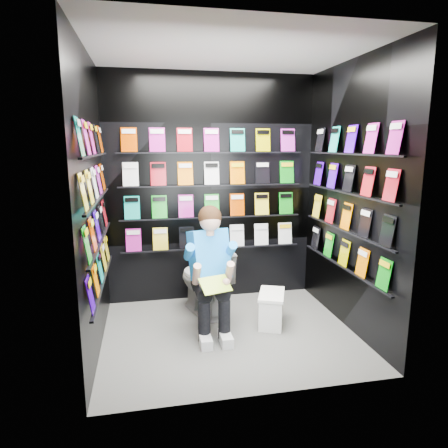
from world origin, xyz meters
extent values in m
plane|color=#62625F|center=(0.00, 0.00, 0.00)|extent=(2.40, 2.40, 0.00)
plane|color=white|center=(0.00, 0.00, 2.60)|extent=(2.40, 2.40, 0.00)
cube|color=black|center=(0.00, 1.00, 1.30)|extent=(2.40, 0.04, 2.60)
cube|color=black|center=(0.00, -1.00, 1.30)|extent=(2.40, 0.04, 2.60)
cube|color=black|center=(-1.20, 0.00, 1.30)|extent=(0.04, 2.00, 2.60)
cube|color=black|center=(1.20, 0.00, 1.30)|extent=(0.04, 2.00, 2.60)
imported|color=silver|center=(-0.17, 0.54, 0.37)|extent=(0.61, 0.84, 0.73)
cube|color=white|center=(0.46, 0.12, 0.15)|extent=(0.36, 0.46, 0.31)
cube|color=white|center=(0.46, 0.12, 0.32)|extent=(0.38, 0.49, 0.03)
cube|color=green|center=(-0.17, -0.19, 0.58)|extent=(0.31, 0.23, 0.12)
camera|label=1|loc=(-0.76, -3.52, 1.81)|focal=32.00mm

